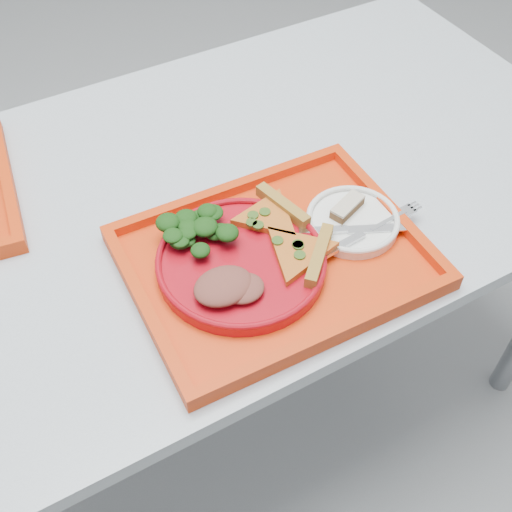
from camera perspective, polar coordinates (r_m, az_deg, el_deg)
name	(u,v)px	position (r m, az deg, el deg)	size (l,w,h in m)	color
ground	(205,407)	(1.72, -4.55, -13.22)	(10.00, 10.00, 0.00)	gray
table	(183,229)	(1.17, -6.54, 2.36)	(1.60, 0.80, 0.75)	#9CA4B0
tray_main	(275,261)	(1.01, 1.72, -0.43)	(0.45, 0.35, 0.01)	red
dinner_plate	(241,263)	(0.98, -1.33, -0.67)	(0.26, 0.26, 0.02)	#A30A16
side_plate	(352,223)	(1.06, 8.55, 2.95)	(0.15, 0.15, 0.01)	white
pizza_slice_a	(298,250)	(0.98, 3.74, 0.51)	(0.13, 0.12, 0.02)	orange
pizza_slice_b	(269,215)	(1.03, 1.13, 3.68)	(0.13, 0.11, 0.02)	orange
salad_heap	(195,230)	(0.99, -5.41, 2.27)	(0.09, 0.08, 0.05)	black
meat_portion	(223,286)	(0.93, -2.93, -2.68)	(0.09, 0.07, 0.03)	brown
dessert_bar	(347,207)	(1.06, 8.12, 4.36)	(0.07, 0.05, 0.02)	#462817
knife	(357,229)	(1.03, 8.93, 2.40)	(0.18, 0.02, 0.01)	silver
fork	(370,230)	(1.03, 10.12, 2.30)	(0.18, 0.02, 0.01)	silver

